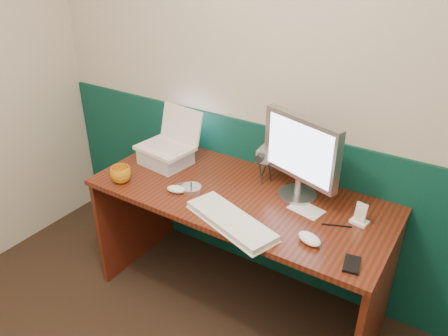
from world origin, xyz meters
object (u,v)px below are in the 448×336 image
Objects in this scene: keyboard at (231,221)px; camcorder at (265,166)px; desk at (238,250)px; laptop at (164,130)px; mug at (121,175)px; monitor at (301,157)px.

camcorder is at bearing 116.19° from keyboard.
keyboard is at bearing -67.23° from desk.
camcorder is at bearing 19.19° from laptop.
keyboard is 0.72m from mug.
mug is (-0.07, -0.30, -0.17)m from laptop.
laptop is 0.75m from keyboard.
desk is 0.48m from keyboard.
mug is (-0.72, 0.01, 0.03)m from keyboard.
laptop is at bearing -171.84° from camcorder.
monitor is at bearing 23.78° from mug.
desk is at bearing 0.75° from laptop.
monitor reaches higher than camcorder.
desk is at bearing -133.25° from monitor.
keyboard is at bearing -19.07° from laptop.
keyboard is (0.11, -0.26, 0.39)m from desk.
camcorder is (0.59, 0.13, -0.12)m from laptop.
mug is 0.59× the size of camcorder.
camcorder is at bearing -173.22° from monitor.
keyboard is at bearing -0.92° from mug.
laptop reaches higher than camcorder.
monitor is 0.26m from camcorder.
laptop is at bearing 174.19° from desk.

